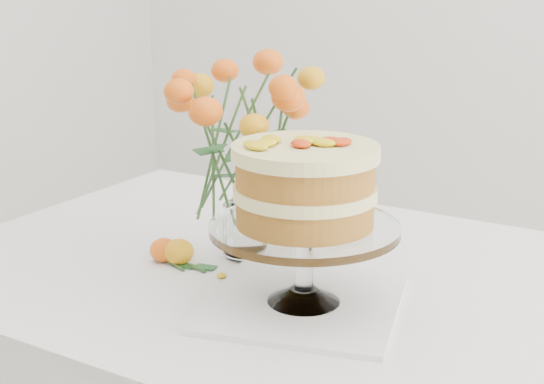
# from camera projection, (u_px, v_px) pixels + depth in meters

# --- Properties ---
(table) EXTENTS (1.43, 0.93, 0.76)m
(table) POSITION_uv_depth(u_px,v_px,m) (305.00, 312.00, 1.42)
(table) COLOR tan
(table) RESTS_ON ground
(napkin) EXTENTS (0.37, 0.37, 0.01)m
(napkin) POSITION_uv_depth(u_px,v_px,m) (304.00, 304.00, 1.25)
(napkin) COLOR white
(napkin) RESTS_ON table
(cake_stand) EXTENTS (0.31, 0.31, 0.28)m
(cake_stand) POSITION_uv_depth(u_px,v_px,m) (305.00, 194.00, 1.20)
(cake_stand) COLOR white
(cake_stand) RESTS_ON napkin
(rose_vase) EXTENTS (0.36, 0.36, 0.43)m
(rose_vase) POSITION_uv_depth(u_px,v_px,m) (244.00, 130.00, 1.40)
(rose_vase) COLOR white
(rose_vase) RESTS_ON table
(loose_rose_near) EXTENTS (0.10, 0.06, 0.05)m
(loose_rose_near) POSITION_uv_depth(u_px,v_px,m) (179.00, 252.00, 1.43)
(loose_rose_near) COLOR orange
(loose_rose_near) RESTS_ON table
(loose_rose_far) EXTENTS (0.09, 0.05, 0.05)m
(loose_rose_far) POSITION_uv_depth(u_px,v_px,m) (164.00, 250.00, 1.44)
(loose_rose_far) COLOR #E85C0B
(loose_rose_far) RESTS_ON table
(stray_petal_a) EXTENTS (0.03, 0.02, 0.00)m
(stray_petal_a) POSITION_uv_depth(u_px,v_px,m) (221.00, 276.00, 1.37)
(stray_petal_a) COLOR yellow
(stray_petal_a) RESTS_ON table
(stray_petal_b) EXTENTS (0.03, 0.02, 0.00)m
(stray_petal_b) POSITION_uv_depth(u_px,v_px,m) (257.00, 295.00, 1.29)
(stray_petal_b) COLOR yellow
(stray_petal_b) RESTS_ON table
(stray_petal_c) EXTENTS (0.03, 0.02, 0.00)m
(stray_petal_c) POSITION_uv_depth(u_px,v_px,m) (265.00, 309.00, 1.24)
(stray_petal_c) COLOR yellow
(stray_petal_c) RESTS_ON table
(stray_petal_d) EXTENTS (0.03, 0.02, 0.00)m
(stray_petal_d) POSITION_uv_depth(u_px,v_px,m) (177.00, 253.00, 1.48)
(stray_petal_d) COLOR yellow
(stray_petal_d) RESTS_ON table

